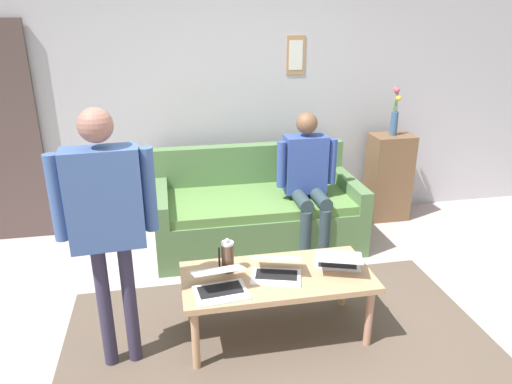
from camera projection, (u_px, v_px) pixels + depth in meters
The scene contains 13 objects.
ground_plane at pixel (279, 348), 3.15m from camera, with size 7.68×7.68×0.00m, color #B19D9C.
area_rug at pixel (280, 342), 3.20m from camera, with size 2.88×1.73×0.01m, color brown.
back_wall at pixel (229, 92), 4.68m from camera, with size 7.04×0.11×2.70m.
couch at pixel (257, 213), 4.50m from camera, with size 1.88×0.93×0.88m.
coffee_table at pixel (277, 281), 3.14m from camera, with size 1.26×0.59×0.47m.
laptop_left at pixel (338, 261), 3.21m from camera, with size 0.41×0.43×0.14m.
laptop_center at pixel (277, 270), 3.10m from camera, with size 0.39×0.36×0.15m.
laptop_right at pixel (220, 284), 2.93m from camera, with size 0.36×0.34×0.16m.
french_press at pixel (228, 256), 3.13m from camera, with size 0.10×0.08×0.24m.
side_shelf at pixel (388, 177), 5.00m from camera, with size 0.42×0.32×0.91m.
flower_vase at pixel (395, 115), 4.76m from camera, with size 0.08×0.10×0.48m.
person_standing at pixel (106, 211), 2.66m from camera, with size 0.58×0.21×1.63m.
person_seated at pixel (308, 176), 4.21m from camera, with size 0.55×0.51×1.28m.
Camera 1 is at (0.65, 2.49, 2.10)m, focal length 33.12 mm.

